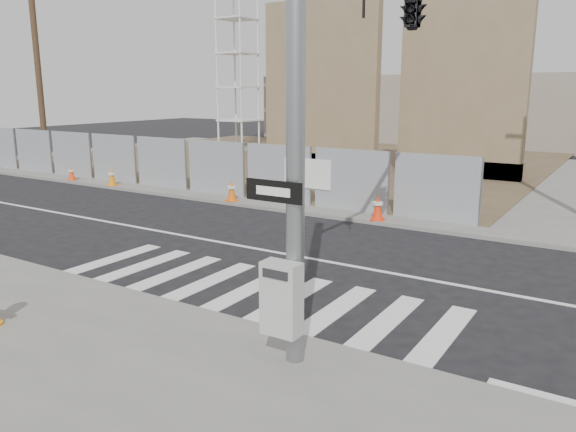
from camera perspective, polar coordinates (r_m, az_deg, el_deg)
The scene contains 12 objects.
ground at distance 13.54m, azimuth 2.32°, elevation -4.36°, with size 100.00×100.00×0.00m, color black.
sidewalk_far at distance 26.33m, azimuth 17.75°, elevation 3.56°, with size 50.00×20.00×0.12m, color slate.
signal_pole at distance 10.03m, azimuth 9.40°, elevation 17.17°, with size 0.96×5.87×7.00m.
chain_link_fence at distance 23.28m, azimuth -13.08°, elevation 5.35°, with size 24.60×0.04×2.00m, color gray.
concrete_wall_left at distance 27.79m, azimuth 3.37°, elevation 11.47°, with size 6.00×1.30×8.00m.
concrete_wall_right at distance 26.26m, azimuth 17.22°, elevation 10.86°, with size 5.50×1.30×8.00m.
crane_tower at distance 35.81m, azimuth -5.27°, elevation 20.78°, with size 2.60×2.60×18.15m.
utility_pole_left at distance 29.64m, azimuth -24.11°, elevation 14.03°, with size 1.60×0.28×10.00m.
traffic_cone_a at distance 26.23m, azimuth -21.13°, elevation 4.10°, with size 0.41×0.41×0.64m.
traffic_cone_b at distance 24.22m, azimuth -17.46°, elevation 3.84°, with size 0.45×0.45×0.74m.
traffic_cone_c at distance 19.93m, azimuth -5.74°, elevation 2.59°, with size 0.47×0.47×0.76m.
traffic_cone_d at distance 17.13m, azimuth 9.11°, elevation 0.87°, with size 0.50×0.50×0.79m.
Camera 1 is at (6.44, -11.23, 3.97)m, focal length 35.00 mm.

